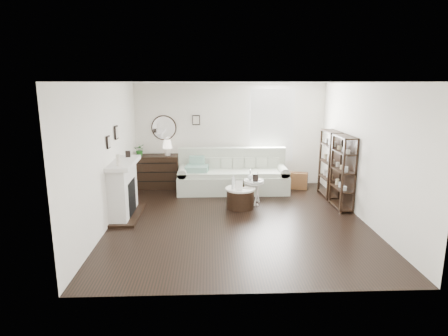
{
  "coord_description": "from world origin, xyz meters",
  "views": [
    {
      "loc": [
        -0.55,
        -7.14,
        2.68
      ],
      "look_at": [
        -0.24,
        0.8,
        0.89
      ],
      "focal_mm": 30.0,
      "sensor_mm": 36.0,
      "label": 1
    }
  ],
  "objects_px": {
    "dresser": "(154,172)",
    "drum_table": "(240,198)",
    "sofa": "(233,177)",
    "pedestal_table": "(254,182)"
  },
  "relations": [
    {
      "from": "dresser",
      "to": "sofa",
      "type": "bearing_deg",
      "value": -10.65
    },
    {
      "from": "sofa",
      "to": "dresser",
      "type": "height_order",
      "value": "sofa"
    },
    {
      "from": "dresser",
      "to": "drum_table",
      "type": "relative_size",
      "value": 1.97
    },
    {
      "from": "dresser",
      "to": "drum_table",
      "type": "height_order",
      "value": "dresser"
    },
    {
      "from": "drum_table",
      "to": "pedestal_table",
      "type": "relative_size",
      "value": 1.17
    },
    {
      "from": "sofa",
      "to": "drum_table",
      "type": "relative_size",
      "value": 4.2
    },
    {
      "from": "dresser",
      "to": "drum_table",
      "type": "bearing_deg",
      "value": -39.5
    },
    {
      "from": "sofa",
      "to": "pedestal_table",
      "type": "height_order",
      "value": "sofa"
    },
    {
      "from": "drum_table",
      "to": "pedestal_table",
      "type": "distance_m",
      "value": 0.51
    },
    {
      "from": "sofa",
      "to": "dresser",
      "type": "xyz_separation_m",
      "value": [
        -2.05,
        0.38,
        0.08
      ]
    }
  ]
}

